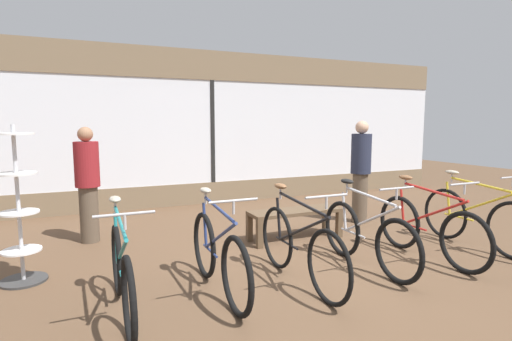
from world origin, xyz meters
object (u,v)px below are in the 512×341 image
(display_bench, at_px, (295,215))
(customer_by_window, at_px, (88,182))
(accessory_rack, at_px, (19,219))
(customer_near_rack, at_px, (361,169))
(bicycle_left, at_px, (218,255))
(bicycle_far_right, at_px, (476,219))
(bicycle_far_left, at_px, (122,273))
(bicycle_center_left, at_px, (299,247))
(bicycle_center_right, at_px, (367,236))
(bicycle_right, at_px, (429,229))

(display_bench, bearing_deg, customer_by_window, 158.55)
(accessory_rack, bearing_deg, customer_near_rack, 7.21)
(bicycle_left, bearing_deg, bicycle_far_right, -0.49)
(bicycle_far_left, distance_m, bicycle_left, 0.94)
(bicycle_center_left, bearing_deg, customer_near_rack, 39.37)
(bicycle_center_right, height_order, customer_near_rack, customer_near_rack)
(customer_by_window, bearing_deg, bicycle_center_right, -39.69)
(bicycle_right, distance_m, bicycle_far_right, 0.96)
(display_bench, bearing_deg, bicycle_center_left, -118.06)
(accessory_rack, bearing_deg, bicycle_far_left, -53.58)
(bicycle_far_left, relative_size, bicycle_center_right, 1.01)
(bicycle_left, distance_m, bicycle_far_right, 3.71)
(bicycle_center_right, xyz_separation_m, bicycle_far_right, (1.87, 0.00, 0.02))
(bicycle_center_left, distance_m, customer_near_rack, 3.03)
(bicycle_left, relative_size, bicycle_far_right, 0.97)
(bicycle_left, xyz_separation_m, bicycle_center_right, (1.84, -0.04, -0.01))
(bicycle_far_right, bearing_deg, bicycle_far_left, -179.25)
(bicycle_far_right, distance_m, accessory_rack, 5.69)
(bicycle_far_left, relative_size, display_bench, 1.24)
(bicycle_left, distance_m, bicycle_center_right, 1.84)
(bicycle_far_left, xyz_separation_m, bicycle_left, (0.93, 0.09, 0.01))
(bicycle_center_left, bearing_deg, bicycle_left, 172.85)
(bicycle_right, xyz_separation_m, bicycle_far_right, (0.96, 0.08, 0.01))
(bicycle_left, height_order, bicycle_right, bicycle_left)
(bicycle_center_right, bearing_deg, customer_by_window, 140.31)
(bicycle_right, xyz_separation_m, accessory_rack, (-4.60, 1.26, 0.31))
(bicycle_far_right, bearing_deg, accessory_rack, 168.03)
(bicycle_left, distance_m, customer_near_rack, 3.68)
(bicycle_right, height_order, bicycle_far_right, bicycle_far_right)
(accessory_rack, bearing_deg, bicycle_left, -31.83)
(bicycle_far_left, bearing_deg, display_bench, 29.04)
(bicycle_center_right, height_order, bicycle_far_right, bicycle_far_right)
(display_bench, relative_size, customer_by_window, 0.84)
(customer_near_rack, bearing_deg, bicycle_center_left, -140.63)
(bicycle_center_left, xyz_separation_m, display_bench, (0.77, 1.45, -0.04))
(bicycle_left, height_order, bicycle_center_left, same)
(bicycle_far_right, distance_m, customer_near_rack, 1.96)
(bicycle_far_right, relative_size, customer_near_rack, 1.02)
(display_bench, distance_m, customer_near_rack, 1.69)
(bicycle_far_left, bearing_deg, bicycle_center_left, -0.54)
(bicycle_left, xyz_separation_m, customer_near_rack, (3.18, 1.78, 0.53))
(accessory_rack, relative_size, display_bench, 1.22)
(bicycle_center_left, distance_m, customer_by_window, 3.27)
(bicycle_center_left, bearing_deg, bicycle_right, -0.04)
(bicycle_far_left, height_order, bicycle_center_right, bicycle_center_right)
(bicycle_right, bearing_deg, bicycle_far_left, 179.72)
(customer_by_window, bearing_deg, bicycle_center_left, -51.65)
(bicycle_far_left, relative_size, accessory_rack, 1.01)
(bicycle_center_left, relative_size, bicycle_far_right, 1.01)
(customer_near_rack, height_order, customer_by_window, customer_near_rack)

